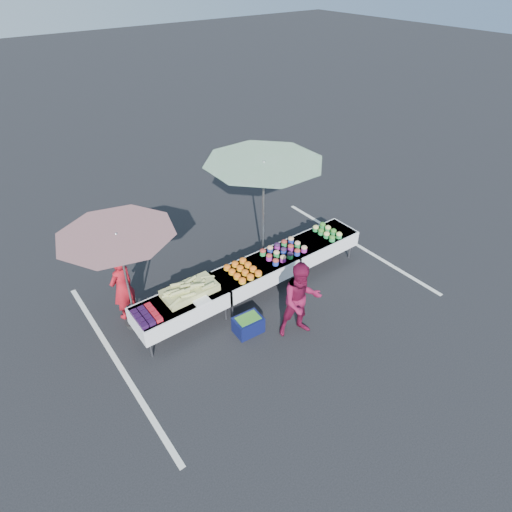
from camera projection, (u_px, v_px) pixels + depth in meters
ground at (256, 293)px, 9.40m from camera, size 80.00×80.00×0.00m
stripe_left at (117, 361)px, 7.84m from camera, size 0.10×5.00×0.00m
stripe_right at (356, 244)px, 10.96m from camera, size 0.10×5.00×0.00m
table_left at (181, 306)px, 8.18m from camera, size 1.86×0.81×0.75m
table_center at (256, 272)px, 9.06m from camera, size 1.86×0.81×0.75m
table_right at (318, 244)px, 9.93m from camera, size 1.86×0.81×0.75m
berry_punnets at (146, 316)px, 7.67m from camera, size 0.40×0.54×0.08m
corn_pile at (189, 290)px, 8.18m from camera, size 1.16×0.57×0.26m
plastic_bags at (202, 301)px, 8.02m from camera, size 0.30×0.25×0.05m
carrot_bowls at (243, 270)px, 8.75m from camera, size 0.55×0.69×0.11m
potato_cups at (284, 250)px, 9.28m from camera, size 0.94×0.58×0.16m
bean_baskets at (327, 231)px, 9.92m from camera, size 0.36×0.68×0.15m
vendor at (122, 287)px, 8.42m from camera, size 0.62×0.51×1.45m
customer at (301, 300)px, 7.98m from camera, size 0.96×0.86×1.63m
umbrella_left at (118, 242)px, 7.50m from camera, size 2.38×2.38×2.16m
umbrella_right at (264, 172)px, 8.93m from camera, size 3.36×3.36×2.62m
storage_bin at (248, 324)px, 8.35m from camera, size 0.57×0.43×0.36m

